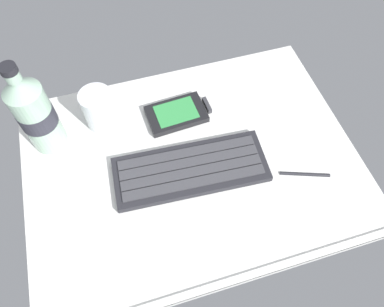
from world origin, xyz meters
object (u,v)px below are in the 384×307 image
Objects in this scene: handheld_device at (179,113)px; stylus_pen at (305,174)px; juice_cup at (100,110)px; water_bottle at (35,113)px; keyboard at (191,169)px.

handheld_device is 27.98cm from stylus_pen.
juice_cup is 0.89× the size of stylus_pen.
water_bottle is (-26.42, 1.24, 8.28)cm from handheld_device.
keyboard is 2.26× the size of handheld_device.
keyboard is at bearing -30.67° from water_bottle.
keyboard reaches higher than stylus_pen.
juice_cup is at bearing 8.95° from water_bottle.
handheld_device is (1.54, 13.51, -0.08)cm from keyboard.
water_bottle is (-10.83, -1.71, 5.10)cm from juice_cup.
keyboard is 13.60cm from handheld_device.
handheld_device is at bearing -10.69° from juice_cup.
keyboard is at bearing -49.51° from juice_cup.
water_bottle is at bearing 177.32° from handheld_device.
water_bottle reaches higher than keyboard.
handheld_device is at bearing 152.81° from stylus_pen.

